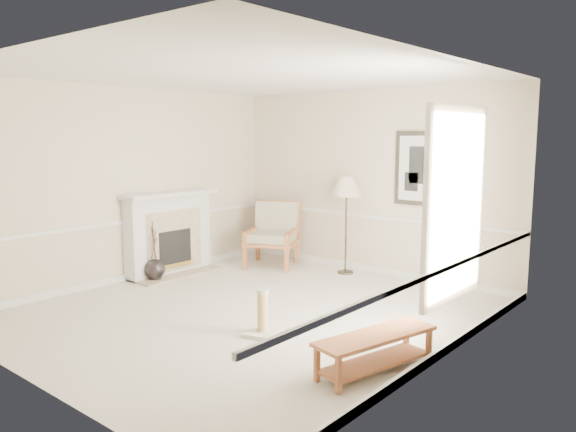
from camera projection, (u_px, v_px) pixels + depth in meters
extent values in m
plane|color=silver|center=(251.00, 311.00, 7.04)|extent=(5.50, 5.50, 0.00)
cube|color=beige|center=(369.00, 182.00, 8.92)|extent=(5.00, 0.04, 2.90)
cube|color=beige|center=(24.00, 223.00, 4.74)|extent=(5.00, 0.04, 2.90)
cube|color=beige|center=(129.00, 185.00, 8.42)|extent=(0.04, 5.50, 2.90)
cube|color=beige|center=(443.00, 214.00, 5.25)|extent=(0.04, 5.50, 2.90)
cube|color=white|center=(248.00, 74.00, 6.63)|extent=(5.00, 5.50, 0.04)
cube|color=white|center=(367.00, 268.00, 9.10)|extent=(4.95, 0.04, 0.10)
cube|color=white|center=(368.00, 216.00, 8.98)|extent=(4.95, 0.04, 0.05)
cube|color=white|center=(456.00, 205.00, 5.57)|extent=(0.03, 1.20, 1.80)
cube|color=white|center=(455.00, 205.00, 5.57)|extent=(0.05, 1.34, 1.94)
cube|color=black|center=(424.00, 169.00, 8.26)|extent=(0.92, 0.04, 1.10)
cube|color=white|center=(423.00, 169.00, 8.24)|extent=(0.78, 0.01, 0.96)
cube|color=black|center=(423.00, 165.00, 8.23)|extent=(0.45, 0.01, 0.55)
cube|color=white|center=(169.00, 235.00, 8.90)|extent=(0.28, 1.50, 1.25)
cube|color=white|center=(169.00, 194.00, 8.78)|extent=(0.46, 1.64, 0.06)
cube|color=#C6B28E|center=(175.00, 240.00, 8.82)|extent=(0.02, 1.05, 0.95)
cube|color=black|center=(175.00, 249.00, 8.83)|extent=(0.02, 0.62, 0.58)
cube|color=gold|center=(176.00, 265.00, 8.87)|extent=(0.01, 0.66, 0.05)
cube|color=#C6B28E|center=(176.00, 274.00, 8.89)|extent=(0.60, 1.50, 0.03)
sphere|color=black|center=(155.00, 269.00, 8.49)|extent=(0.31, 0.31, 0.31)
cylinder|color=black|center=(155.00, 278.00, 8.51)|extent=(0.20, 0.20, 0.09)
cylinder|color=black|center=(154.00, 243.00, 8.44)|extent=(0.07, 0.12, 0.49)
cylinder|color=black|center=(154.00, 245.00, 8.44)|extent=(0.09, 0.15, 0.40)
cylinder|color=black|center=(154.00, 240.00, 8.43)|extent=(0.04, 0.07, 0.58)
cube|color=#A25C34|center=(245.00, 256.00, 9.22)|extent=(0.09, 0.09, 0.44)
cube|color=#A25C34|center=(258.00, 248.00, 9.90)|extent=(0.09, 0.09, 0.44)
cube|color=#A25C34|center=(287.00, 259.00, 9.04)|extent=(0.09, 0.09, 0.44)
cube|color=#A25C34|center=(297.00, 250.00, 9.72)|extent=(0.09, 0.09, 0.44)
cube|color=#A25C34|center=(272.00, 242.00, 9.44)|extent=(1.07, 1.07, 0.06)
cube|color=#A25C34|center=(277.00, 219.00, 9.74)|extent=(0.80, 0.51, 0.63)
cube|color=#A25C34|center=(252.00, 230.00, 9.50)|extent=(0.41, 0.75, 0.06)
cube|color=#A25C34|center=(292.00, 232.00, 9.33)|extent=(0.41, 0.75, 0.06)
cube|color=silver|center=(272.00, 236.00, 9.43)|extent=(0.98, 0.98, 0.14)
cube|color=silver|center=(276.00, 218.00, 9.68)|extent=(0.76, 0.52, 0.56)
cylinder|color=black|center=(345.00, 272.00, 8.98)|extent=(0.25, 0.25, 0.03)
cylinder|color=black|center=(346.00, 229.00, 8.88)|extent=(0.03, 0.03, 1.40)
cone|color=beige|center=(347.00, 186.00, 8.79)|extent=(0.53, 0.53, 0.31)
cube|color=#A25C34|center=(376.00, 336.00, 5.19)|extent=(0.68, 1.32, 0.04)
cube|color=#A25C34|center=(375.00, 362.00, 5.23)|extent=(0.60, 1.22, 0.03)
cube|color=#A25C34|center=(317.00, 364.00, 4.99)|extent=(0.06, 0.06, 0.33)
cube|color=#A25C34|center=(338.00, 375.00, 4.76)|extent=(0.06, 0.06, 0.33)
cube|color=#A25C34|center=(406.00, 337.00, 5.67)|extent=(0.06, 0.06, 0.33)
cube|color=#A25C34|center=(429.00, 346.00, 5.44)|extent=(0.06, 0.06, 0.33)
cube|color=beige|center=(263.00, 333.00, 6.19)|extent=(0.46, 0.46, 0.05)
cylinder|color=tan|center=(263.00, 312.00, 6.16)|extent=(0.12, 0.12, 0.44)
cylinder|color=beige|center=(263.00, 291.00, 6.12)|extent=(0.14, 0.14, 0.04)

